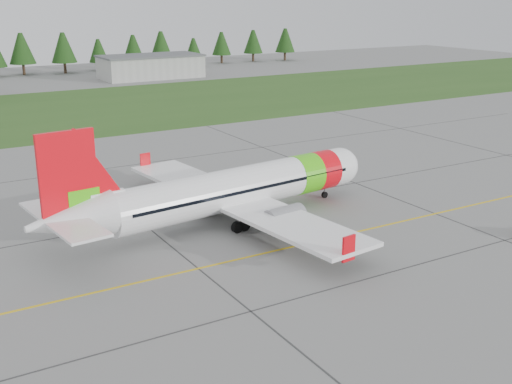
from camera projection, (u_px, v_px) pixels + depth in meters
ground at (418, 265)px, 49.63m from camera, size 320.00×320.00×0.00m
aircraft at (232, 190)px, 58.31m from camera, size 34.19×31.71×10.37m
grass_strip at (97, 108)px, 117.03m from camera, size 320.00×50.00×0.03m
taxi_guideline at (353, 233)px, 56.21m from camera, size 120.00×0.25×0.02m
hangar_east at (151, 67)px, 158.00m from camera, size 24.00×12.00×5.20m
treeline at (28, 56)px, 161.58m from camera, size 160.00×8.00×10.00m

